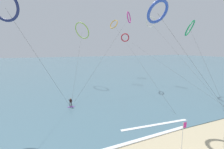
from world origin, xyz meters
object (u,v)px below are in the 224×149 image
kite_crimson (125,38)px  kite_ivory (151,22)px  kite_lime (82,31)px  surfer_violet (71,103)px  beach_flag (183,132)px  kite_cobalt (158,12)px  kite_navy (5,7)px  kite_magenta (129,18)px  kite_amber (114,24)px  kite_emerald (190,28)px

kite_crimson → kite_ivory: bearing=117.6°
kite_ivory → kite_lime: size_ratio=1.22×
surfer_violet → beach_flag: bearing=100.9°
kite_cobalt → kite_navy: 20.23m
kite_magenta → kite_navy: kite_magenta is taller
kite_cobalt → kite_magenta: bearing=-117.3°
kite_ivory → kite_amber: size_ratio=0.84×
surfer_violet → beach_flag: beach_flag is taller
surfer_violet → beach_flag: size_ratio=0.54×
kite_emerald → kite_ivory: size_ratio=0.61×
surfer_violet → kite_navy: bearing=6.3°
kite_amber → kite_navy: bearing=-67.1°
kite_cobalt → kite_emerald: size_ratio=1.00×
surfer_violet → kite_ivory: bearing=-167.9°
beach_flag → kite_emerald: bearing=42.2°
kite_cobalt → kite_crimson: (14.97, 38.16, -0.85)m
kite_emerald → kite_magenta: kite_magenta is taller
kite_crimson → kite_lime: (-18.65, -7.88, 1.09)m
kite_navy → beach_flag: size_ratio=5.70×
kite_crimson → kite_cobalt: bearing=89.4°
kite_crimson → kite_amber: bearing=61.4°
kite_crimson → kite_magenta: kite_magenta is taller
kite_cobalt → kite_ivory: bearing=-132.7°
kite_navy → kite_lime: bearing=-93.6°
kite_amber → kite_navy: size_ratio=1.88×
kite_emerald → kite_navy: (-36.66, -3.60, 0.59)m
surfer_violet → kite_lime: 26.32m
kite_crimson → beach_flag: 50.50m
kite_magenta → kite_navy: bearing=164.2°
surfer_violet → beach_flag: (8.75, -17.55, 1.26)m
kite_crimson → beach_flag: bearing=90.4°
surfer_violet → kite_lime: (7.17, 20.36, 15.06)m
kite_magenta → kite_lime: size_ratio=0.89×
surfer_violet → kite_lime: kite_lime is taller
surfer_violet → kite_magenta: kite_magenta is taller
kite_emerald → kite_lime: bearing=-76.8°
kite_magenta → kite_amber: kite_magenta is taller
kite_magenta → kite_amber: bearing=45.8°
kite_navy → kite_cobalt: bearing=-169.5°
kite_cobalt → kite_magenta: kite_magenta is taller
kite_lime → beach_flag: kite_lime is taller
kite_amber → kite_lime: 11.34m
kite_emerald → beach_flag: size_ratio=5.48×
kite_emerald → kite_cobalt: bearing=-3.2°
kite_amber → kite_lime: kite_amber is taller
kite_crimson → kite_magenta: 18.18m
kite_ivory → kite_crimson: kite_ivory is taller
kite_navy → beach_flag: kite_navy is taller
kite_amber → beach_flag: (-9.38, -39.22, -16.39)m
kite_ivory → kite_amber: (-9.33, 7.26, -0.18)m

